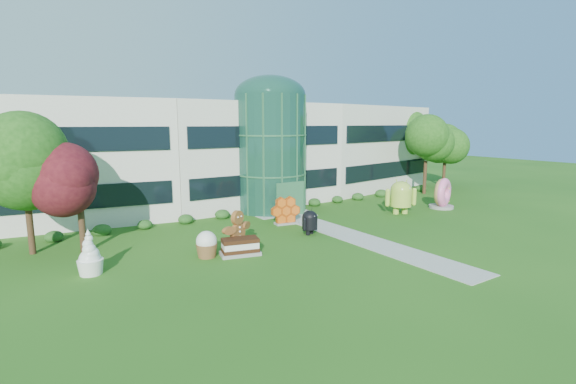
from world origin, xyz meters
TOP-DOWN VIEW (x-y plane):
  - ground at (0.00, 0.00)m, footprint 140.00×140.00m
  - building at (0.00, 18.00)m, footprint 46.00×15.00m
  - atrium at (0.00, 12.00)m, footprint 6.00×6.00m
  - walkway at (0.00, 2.00)m, footprint 2.40×20.00m
  - tree_red at (-15.50, 7.50)m, footprint 4.00×4.00m
  - trees_backdrop at (0.00, 13.00)m, footprint 52.00×8.00m
  - android_green at (8.16, 4.60)m, footprint 3.37×2.87m
  - android_black at (-2.05, 3.54)m, footprint 2.03×1.75m
  - donut at (13.00, 4.17)m, footprint 2.89×2.01m
  - gingerbread at (-7.77, 2.99)m, footprint 2.85×2.05m
  - ice_cream_sandwich at (-8.07, 2.11)m, footprint 2.47×1.63m
  - honeycomb at (-1.84, 6.87)m, footprint 2.51×1.25m
  - froyo at (-15.73, 3.51)m, footprint 1.76×1.76m
  - cupcake at (-9.81, 2.84)m, footprint 1.48×1.48m

SIDE VIEW (x-z plane):
  - ground at x=0.00m, z-range 0.00..0.00m
  - walkway at x=0.00m, z-range 0.00..0.04m
  - ice_cream_sandwich at x=-8.07m, z-range 0.00..1.01m
  - cupcake at x=-9.81m, z-range 0.00..1.52m
  - honeycomb at x=-1.84m, z-range 0.00..1.89m
  - android_black at x=-2.05m, z-range 0.00..1.94m
  - froyo at x=-15.73m, z-range 0.00..2.29m
  - gingerbread at x=-7.77m, z-range 0.00..2.46m
  - donut at x=13.00m, z-range 0.00..2.73m
  - android_green at x=8.16m, z-range 0.00..3.24m
  - tree_red at x=-15.50m, z-range 0.00..6.00m
  - trees_backdrop at x=0.00m, z-range 0.00..8.40m
  - building at x=0.00m, z-range 0.00..9.30m
  - atrium at x=0.00m, z-range 0.00..9.80m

